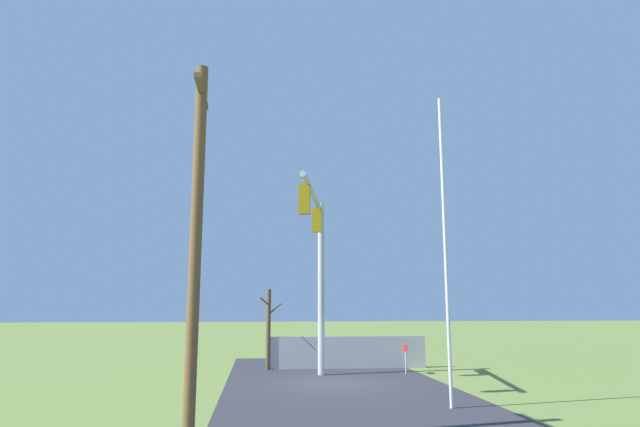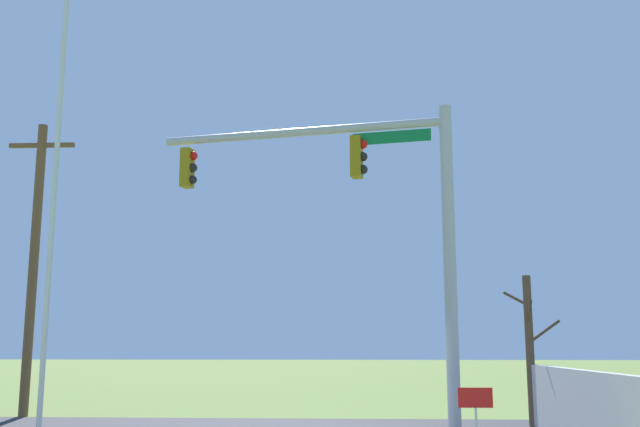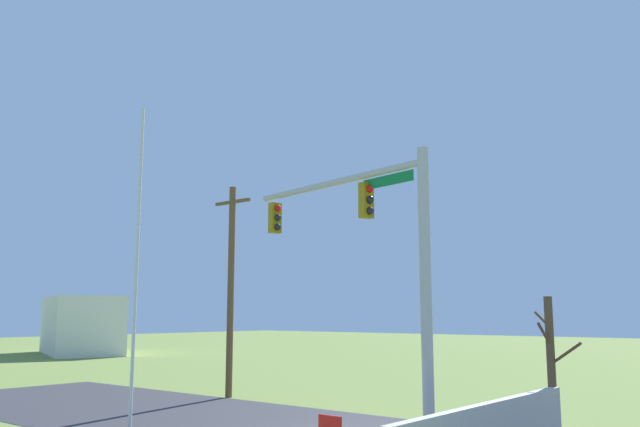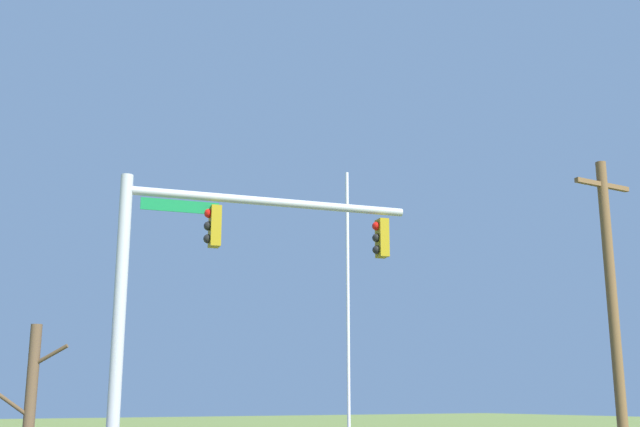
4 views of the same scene
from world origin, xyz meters
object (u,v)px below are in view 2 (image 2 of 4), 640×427
signal_mast (370,206)px  open_sign (476,407)px  utility_pole (34,260)px  flagpole (54,202)px  bare_tree (530,347)px

signal_mast → open_sign: size_ratio=5.91×
utility_pole → open_sign: bearing=-34.5°
utility_pole → signal_mast: bearing=-21.3°
open_sign → utility_pole: bearing=145.5°
open_sign → signal_mast: bearing=112.4°
flagpole → bare_tree: size_ratio=2.54×
bare_tree → open_sign: bare_tree is taller
signal_mast → flagpole: size_ratio=0.79×
utility_pole → open_sign: 13.73m
flagpole → open_sign: 8.44m
signal_mast → flagpole: 6.75m
open_sign → bare_tree: bearing=68.8°
flagpole → open_sign: bearing=-5.9°
utility_pole → open_sign: size_ratio=6.70×
utility_pole → bare_tree: (13.19, -1.83, -2.40)m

